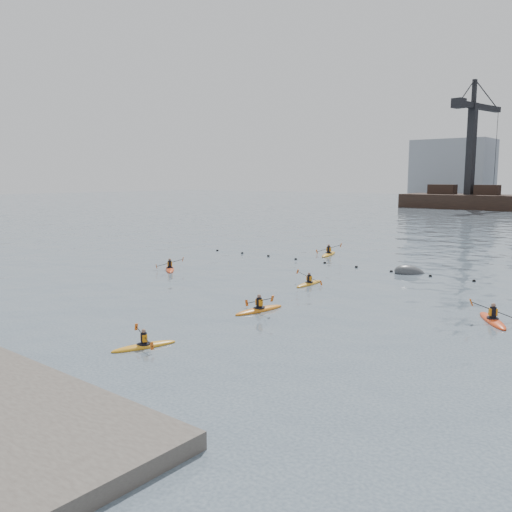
% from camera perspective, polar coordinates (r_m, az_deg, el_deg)
% --- Properties ---
extents(ground, '(400.00, 400.00, 0.00)m').
position_cam_1_polar(ground, '(24.65, -11.27, -8.38)').
color(ground, '#3B4A56').
rests_on(ground, ground).
extents(float_line, '(33.24, 0.73, 0.24)m').
position_cam_1_polar(float_line, '(42.49, 12.37, -1.34)').
color(float_line, black).
rests_on(float_line, ground).
extents(kayaker_0, '(2.19, 3.28, 1.15)m').
position_cam_1_polar(kayaker_0, '(28.71, 0.33, -5.62)').
color(kayaker_0, orange).
rests_on(kayaker_0, ground).
extents(kayaker_1, '(1.84, 2.85, 0.92)m').
position_cam_1_polar(kayaker_1, '(23.25, -11.70, -9.20)').
color(kayaker_1, orange).
rests_on(kayaker_1, ground).
extents(kayaker_2, '(2.78, 2.53, 1.07)m').
position_cam_1_polar(kayaker_2, '(41.79, -9.06, -1.31)').
color(kayaker_2, red).
rests_on(kayaker_2, ground).
extents(kayaker_3, '(1.97, 2.88, 1.03)m').
position_cam_1_polar(kayaker_3, '(35.83, 5.61, -2.87)').
color(kayaker_3, orange).
rests_on(kayaker_3, ground).
extents(kayaker_4, '(2.40, 3.14, 1.24)m').
position_cam_1_polar(kayaker_4, '(29.06, 23.64, -6.16)').
color(kayaker_4, '#E84115').
rests_on(kayaker_4, ground).
extents(kayaker_5, '(2.36, 3.56, 1.28)m').
position_cam_1_polar(kayaker_5, '(49.56, 7.66, 0.24)').
color(kayaker_5, orange).
rests_on(kayaker_5, ground).
extents(mooring_buoy, '(2.79, 2.72, 1.62)m').
position_cam_1_polar(mooring_buoy, '(41.38, 15.88, -1.76)').
color(mooring_buoy, '#3C3E41').
rests_on(mooring_buoy, ground).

